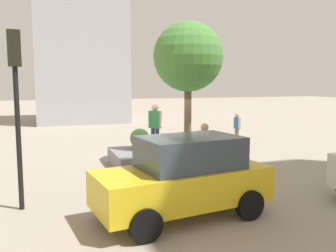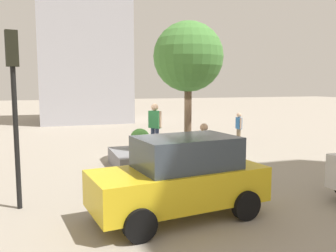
{
  "view_description": "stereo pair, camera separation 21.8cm",
  "coord_description": "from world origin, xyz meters",
  "px_view_note": "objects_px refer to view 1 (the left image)",
  "views": [
    {
      "loc": [
        4.61,
        12.82,
        3.09
      ],
      "look_at": [
        0.16,
        0.33,
        1.51
      ],
      "focal_mm": 37.74,
      "sensor_mm": 36.0,
      "label": 1
    },
    {
      "loc": [
        4.4,
        12.89,
        3.09
      ],
      "look_at": [
        0.16,
        0.33,
        1.51
      ],
      "focal_mm": 37.74,
      "sensor_mm": 36.0,
      "label": 2
    }
  ],
  "objects_px": {
    "planter_ledge": "(168,157)",
    "taxi_cab": "(184,177)",
    "traffic_light_corner": "(16,89)",
    "pedestrian_crossing": "(237,125)",
    "plaza_tree": "(188,57)",
    "passerby_with_bag": "(204,145)",
    "skateboarder": "(155,123)",
    "skateboard": "(155,150)"
  },
  "relations": [
    {
      "from": "planter_ledge",
      "to": "taxi_cab",
      "type": "xyz_separation_m",
      "value": [
        1.42,
        5.1,
        0.65
      ]
    },
    {
      "from": "taxi_cab",
      "to": "traffic_light_corner",
      "type": "height_order",
      "value": "traffic_light_corner"
    },
    {
      "from": "planter_ledge",
      "to": "pedestrian_crossing",
      "type": "bearing_deg",
      "value": -144.89
    },
    {
      "from": "planter_ledge",
      "to": "plaza_tree",
      "type": "relative_size",
      "value": 0.87
    },
    {
      "from": "traffic_light_corner",
      "to": "pedestrian_crossing",
      "type": "bearing_deg",
      "value": -145.81
    },
    {
      "from": "traffic_light_corner",
      "to": "planter_ledge",
      "type": "bearing_deg",
      "value": -146.78
    },
    {
      "from": "planter_ledge",
      "to": "passerby_with_bag",
      "type": "xyz_separation_m",
      "value": [
        -0.68,
        1.77,
        0.72
      ]
    },
    {
      "from": "planter_ledge",
      "to": "traffic_light_corner",
      "type": "distance_m",
      "value": 6.58
    },
    {
      "from": "taxi_cab",
      "to": "passerby_with_bag",
      "type": "bearing_deg",
      "value": -122.17
    },
    {
      "from": "skateboarder",
      "to": "pedestrian_crossing",
      "type": "height_order",
      "value": "skateboarder"
    },
    {
      "from": "skateboard",
      "to": "passerby_with_bag",
      "type": "relative_size",
      "value": 0.46
    },
    {
      "from": "skateboarder",
      "to": "pedestrian_crossing",
      "type": "relative_size",
      "value": 1.07
    },
    {
      "from": "planter_ledge",
      "to": "skateboarder",
      "type": "height_order",
      "value": "skateboarder"
    },
    {
      "from": "skateboarder",
      "to": "planter_ledge",
      "type": "bearing_deg",
      "value": -154.07
    },
    {
      "from": "plaza_tree",
      "to": "planter_ledge",
      "type": "bearing_deg",
      "value": 0.27
    },
    {
      "from": "skateboarder",
      "to": "plaza_tree",
      "type": "bearing_deg",
      "value": -168.09
    },
    {
      "from": "taxi_cab",
      "to": "passerby_with_bag",
      "type": "relative_size",
      "value": 2.39
    },
    {
      "from": "skateboarder",
      "to": "taxi_cab",
      "type": "bearing_deg",
      "value": 80.46
    },
    {
      "from": "pedestrian_crossing",
      "to": "passerby_with_bag",
      "type": "relative_size",
      "value": 0.91
    },
    {
      "from": "plaza_tree",
      "to": "pedestrian_crossing",
      "type": "height_order",
      "value": "plaza_tree"
    },
    {
      "from": "traffic_light_corner",
      "to": "skateboard",
      "type": "bearing_deg",
      "value": -145.86
    },
    {
      "from": "traffic_light_corner",
      "to": "pedestrian_crossing",
      "type": "xyz_separation_m",
      "value": [
        -10.17,
        -6.9,
        -2.05
      ]
    },
    {
      "from": "plaza_tree",
      "to": "taxi_cab",
      "type": "xyz_separation_m",
      "value": [
        2.23,
        5.11,
        -3.13
      ]
    },
    {
      "from": "plaza_tree",
      "to": "skateboarder",
      "type": "bearing_deg",
      "value": 11.91
    },
    {
      "from": "skateboarder",
      "to": "taxi_cab",
      "type": "distance_m",
      "value": 4.93
    },
    {
      "from": "skateboard",
      "to": "taxi_cab",
      "type": "bearing_deg",
      "value": 80.46
    },
    {
      "from": "planter_ledge",
      "to": "skateboard",
      "type": "xyz_separation_m",
      "value": [
        0.61,
        0.3,
        0.36
      ]
    },
    {
      "from": "taxi_cab",
      "to": "passerby_with_bag",
      "type": "distance_m",
      "value": 3.94
    },
    {
      "from": "traffic_light_corner",
      "to": "plaza_tree",
      "type": "bearing_deg",
      "value": -150.54
    },
    {
      "from": "planter_ledge",
      "to": "traffic_light_corner",
      "type": "relative_size",
      "value": 0.96
    },
    {
      "from": "skateboarder",
      "to": "passerby_with_bag",
      "type": "relative_size",
      "value": 0.96
    },
    {
      "from": "pedestrian_crossing",
      "to": "skateboarder",
      "type": "bearing_deg",
      "value": 34.22
    },
    {
      "from": "plaza_tree",
      "to": "pedestrian_crossing",
      "type": "xyz_separation_m",
      "value": [
        -4.32,
        -3.6,
        -3.16
      ]
    },
    {
      "from": "plaza_tree",
      "to": "skateboarder",
      "type": "distance_m",
      "value": 2.82
    },
    {
      "from": "traffic_light_corner",
      "to": "passerby_with_bag",
      "type": "bearing_deg",
      "value": -165.01
    },
    {
      "from": "skateboarder",
      "to": "traffic_light_corner",
      "type": "xyz_separation_m",
      "value": [
        4.43,
        3.0,
        1.31
      ]
    },
    {
      "from": "skateboarder",
      "to": "passerby_with_bag",
      "type": "height_order",
      "value": "skateboarder"
    },
    {
      "from": "plaza_tree",
      "to": "skateboard",
      "type": "bearing_deg",
      "value": 11.91
    },
    {
      "from": "passerby_with_bag",
      "to": "plaza_tree",
      "type": "bearing_deg",
      "value": -94.05
    },
    {
      "from": "plaza_tree",
      "to": "pedestrian_crossing",
      "type": "relative_size",
      "value": 3.01
    },
    {
      "from": "planter_ledge",
      "to": "passerby_with_bag",
      "type": "height_order",
      "value": "passerby_with_bag"
    },
    {
      "from": "plaza_tree",
      "to": "skateboarder",
      "type": "height_order",
      "value": "plaza_tree"
    }
  ]
}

